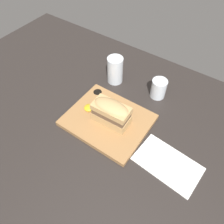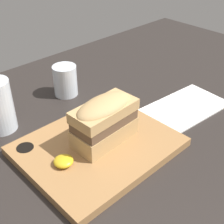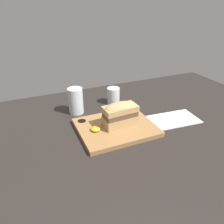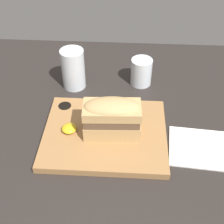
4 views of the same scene
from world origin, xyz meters
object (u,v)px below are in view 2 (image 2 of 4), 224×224
serving_board (97,146)px  wine_glass (65,81)px  sandwich (104,119)px  napkin (185,107)px

serving_board → wine_glass: (9.45, 23.72, 2.94)cm
sandwich → serving_board: bearing=170.5°
serving_board → wine_glass: bearing=68.3°
wine_glass → napkin: 32.56cm
sandwich → napkin: sandwich is taller
sandwich → wine_glass: bearing=72.5°
serving_board → napkin: (27.35, -3.23, -0.74)cm
wine_glass → napkin: size_ratio=0.36×
wine_glass → napkin: bearing=-56.4°
wine_glass → napkin: (17.90, -26.95, -3.68)cm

